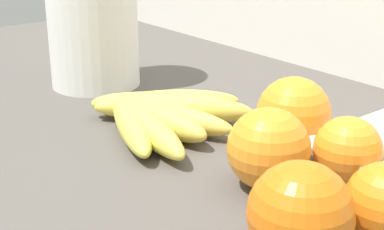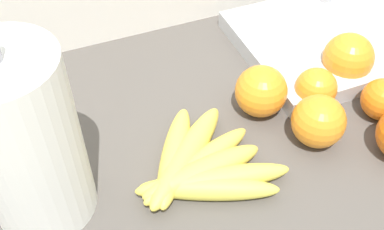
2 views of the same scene
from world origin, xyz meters
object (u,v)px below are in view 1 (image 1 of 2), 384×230
at_px(banana_bunch, 155,114).
at_px(paper_towel_roll, 92,2).
at_px(orange_center, 294,114).
at_px(orange_front, 269,149).
at_px(orange_far_right, 348,150).
at_px(orange_right, 300,214).

height_order(banana_bunch, paper_towel_roll, paper_towel_roll).
height_order(orange_center, paper_towel_roll, paper_towel_roll).
bearing_deg(orange_front, orange_far_right, 59.13).
xyz_separation_m(banana_bunch, orange_far_right, (0.23, 0.06, 0.02)).
relative_size(banana_bunch, orange_right, 2.68).
height_order(orange_front, paper_towel_roll, paper_towel_roll).
relative_size(banana_bunch, paper_towel_roll, 0.78).
bearing_deg(orange_center, orange_far_right, -12.99).
distance_m(banana_bunch, orange_center, 0.17).
xyz_separation_m(orange_far_right, orange_right, (0.06, -0.13, 0.01)).
height_order(banana_bunch, orange_center, orange_center).
height_order(orange_right, paper_towel_roll, paper_towel_roll).
distance_m(orange_far_right, orange_center, 0.09).
bearing_deg(orange_front, orange_right, -34.66).
bearing_deg(paper_towel_roll, banana_bunch, -9.55).
relative_size(banana_bunch, orange_center, 2.65).
height_order(orange_far_right, paper_towel_roll, paper_towel_roll).
bearing_deg(orange_front, orange_center, 118.54).
distance_m(orange_front, orange_center, 0.10).
relative_size(orange_far_right, orange_right, 0.83).
bearing_deg(paper_towel_roll, orange_far_right, 4.01).
xyz_separation_m(orange_far_right, orange_front, (-0.04, -0.07, 0.01)).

